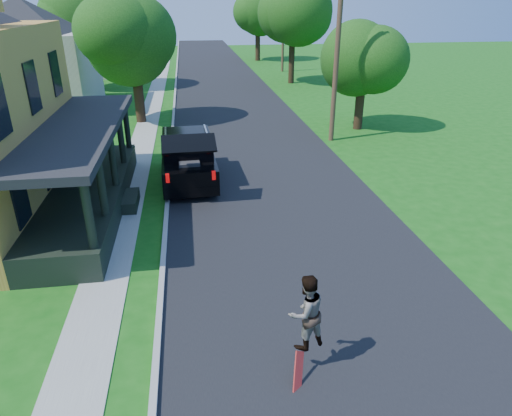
{
  "coord_description": "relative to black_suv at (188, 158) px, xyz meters",
  "views": [
    {
      "loc": [
        -3.05,
        -9.83,
        6.98
      ],
      "look_at": [
        -1.15,
        3.0,
        1.02
      ],
      "focal_mm": 32.0,
      "sensor_mm": 36.0,
      "label": 1
    }
  ],
  "objects": [
    {
      "name": "ground",
      "position": [
        3.2,
        -8.4,
        -0.97
      ],
      "size": [
        140.0,
        140.0,
        0.0
      ],
      "primitive_type": "plane",
      "color": "#115511",
      "rests_on": "ground"
    },
    {
      "name": "street",
      "position": [
        3.2,
        11.6,
        -0.97
      ],
      "size": [
        8.0,
        120.0,
        0.02
      ],
      "primitive_type": "cube",
      "color": "black",
      "rests_on": "ground"
    },
    {
      "name": "skateboarder",
      "position": [
        2.2,
        -11.14,
        0.38
      ],
      "size": [
        0.97,
        0.87,
        1.64
      ],
      "rotation": [
        0.0,
        0.0,
        3.52
      ],
      "color": "black",
      "rests_on": "ground"
    },
    {
      "name": "sidewalk",
      "position": [
        -2.4,
        11.6,
        -0.97
      ],
      "size": [
        1.3,
        120.0,
        0.03
      ],
      "primitive_type": "cube",
      "color": "gray",
      "rests_on": "ground"
    },
    {
      "name": "utility_pole_far",
      "position": [
        10.2,
        30.64,
        3.44
      ],
      "size": [
        1.51,
        0.54,
        8.53
      ],
      "rotation": [
        0.0,
        0.0,
        0.28
      ],
      "color": "#473121",
      "rests_on": "ground"
    },
    {
      "name": "curb",
      "position": [
        -0.85,
        11.6,
        -0.97
      ],
      "size": [
        0.15,
        120.0,
        0.12
      ],
      "primitive_type": "cube",
      "color": "#9B9B96",
      "rests_on": "ground"
    },
    {
      "name": "tree_right_near",
      "position": [
        9.91,
        7.07,
        3.11
      ],
      "size": [
        5.49,
        5.13,
        6.29
      ],
      "rotation": [
        0.0,
        0.0,
        0.39
      ],
      "color": "black",
      "rests_on": "ground"
    },
    {
      "name": "black_suv",
      "position": [
        0.0,
        0.0,
        0.0
      ],
      "size": [
        2.25,
        5.5,
        2.53
      ],
      "rotation": [
        0.0,
        0.0,
        0.03
      ],
      "color": "black",
      "rests_on": "ground"
    },
    {
      "name": "tree_right_far",
      "position": [
        9.01,
        40.36,
        5.08
      ],
      "size": [
        7.42,
        7.55,
        9.45
      ],
      "rotation": [
        0.0,
        0.0,
        -0.27
      ],
      "color": "black",
      "rests_on": "ground"
    },
    {
      "name": "neighbor_house_far",
      "position": [
        -10.3,
        31.6,
        3.22
      ],
      "size": [
        12.78,
        12.78,
        8.3
      ],
      "color": "beige",
      "rests_on": "ground"
    },
    {
      "name": "tree_right_mid",
      "position": [
        9.5,
        23.42,
        4.81
      ],
      "size": [
        6.38,
        6.2,
        8.75
      ],
      "rotation": [
        0.0,
        0.0,
        0.2
      ],
      "color": "black",
      "rests_on": "ground"
    },
    {
      "name": "front_walk",
      "position": [
        -6.3,
        -2.4,
        -0.97
      ],
      "size": [
        6.5,
        1.2,
        0.03
      ],
      "primitive_type": "cube",
      "color": "gray",
      "rests_on": "ground"
    },
    {
      "name": "neighbor_house_mid",
      "position": [
        -10.3,
        15.6,
        3.22
      ],
      "size": [
        12.78,
        12.78,
        8.3
      ],
      "color": "beige",
      "rests_on": "ground"
    },
    {
      "name": "tree_left_far",
      "position": [
        -7.45,
        22.67,
        5.63
      ],
      "size": [
        9.05,
        9.19,
        10.44
      ],
      "rotation": [
        0.0,
        0.0,
        -0.43
      ],
      "color": "black",
      "rests_on": "ground"
    },
    {
      "name": "tree_left_mid",
      "position": [
        -2.85,
        10.61,
        4.44
      ],
      "size": [
        6.84,
        6.5,
        8.26
      ],
      "rotation": [
        0.0,
        0.0,
        0.35
      ],
      "color": "black",
      "rests_on": "ground"
    },
    {
      "name": "skateboard",
      "position": [
        1.98,
        -11.58,
        -0.74
      ],
      "size": [
        0.35,
        0.61,
        0.72
      ],
      "rotation": [
        0.0,
        0.0,
        0.38
      ],
      "color": "#98110D",
      "rests_on": "ground"
    },
    {
      "name": "utility_pole_near",
      "position": [
        7.7,
        4.95,
        3.6
      ],
      "size": [
        1.59,
        0.45,
        8.85
      ],
      "rotation": [
        0.0,
        0.0,
        0.21
      ],
      "color": "#473121",
      "rests_on": "ground"
    }
  ]
}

